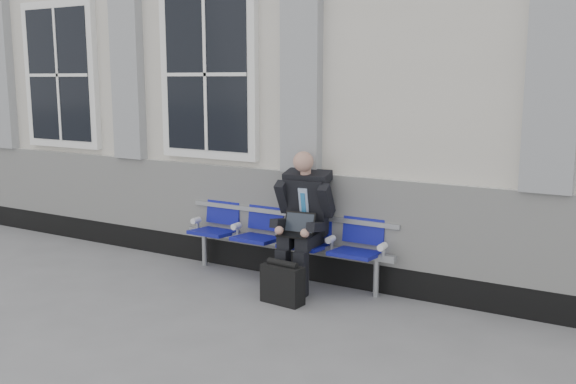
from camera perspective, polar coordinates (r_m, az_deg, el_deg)
The scene contains 5 objects.
ground at distance 7.10m, azimuth -16.27°, elevation -8.42°, with size 70.00×70.00×0.00m, color slate.
station_building at distance 9.46m, azimuth -1.33°, elevation 10.15°, with size 14.40×4.40×4.49m.
bench at distance 7.05m, azimuth -0.30°, elevation -3.49°, with size 2.60×0.47×0.91m.
businessman at distance 6.73m, azimuth 1.38°, elevation -2.10°, with size 0.62×0.83×1.46m.
briefcase at distance 6.41m, azimuth -0.49°, elevation -8.13°, with size 0.44×0.22×0.44m.
Camera 1 is at (4.98, -4.56, 2.20)m, focal length 40.00 mm.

